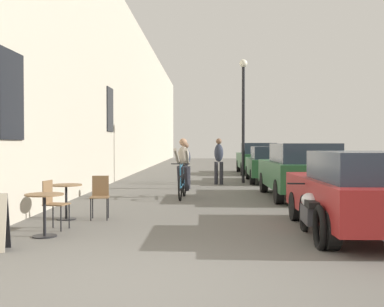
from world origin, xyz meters
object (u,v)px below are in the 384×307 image
parked_car_nearest (357,191)px  cafe_table_mid (66,194)px  pedestrian_near (186,163)px  parked_motorcycle (311,214)px  cafe_chair_mid_toward_street (100,194)px  parked_car_third (269,164)px  street_lamp (243,105)px  cafe_chair_near_toward_street (53,201)px  cafe_table_near (44,206)px  parked_car_fourth (257,158)px  pedestrian_mid (219,158)px  cyclist_on_bicycle (183,170)px  parked_car_second (300,170)px

parked_car_nearest → cafe_table_mid: bearing=165.2°
pedestrian_near → parked_motorcycle: 8.79m
cafe_chair_mid_toward_street → parked_car_third: parked_car_third is taller
cafe_chair_mid_toward_street → street_lamp: size_ratio=0.18×
cafe_chair_near_toward_street → cafe_table_mid: (-0.10, 1.14, 0.00)m
cafe_table_mid → pedestrian_near: size_ratio=0.45×
pedestrian_near → parked_car_third: (3.26, 2.93, -0.15)m
cafe_table_near → parked_car_fourth: size_ratio=0.16×
parked_car_nearest → pedestrian_mid: bearing=102.1°
pedestrian_mid → parked_car_third: pedestrian_mid is taller
cafe_table_mid → parked_car_nearest: size_ratio=0.18×
pedestrian_mid → cafe_table_near: bearing=-107.4°
cafe_table_mid → parked_car_fourth: size_ratio=0.16×
pedestrian_near → parked_car_nearest: bearing=-67.7°
cafe_chair_near_toward_street → cyclist_on_bicycle: cyclist_on_bicycle is taller
parked_car_second → cyclist_on_bicycle: bearing=179.5°
pedestrian_near → parked_car_fourth: bearing=68.0°
pedestrian_near → parked_car_second: 4.32m
parked_car_nearest → parked_car_third: parked_car_third is taller
cafe_table_near → parked_motorcycle: size_ratio=0.34×
cafe_chair_near_toward_street → pedestrian_near: pedestrian_near is taller
cafe_chair_near_toward_street → cafe_chair_mid_toward_street: size_ratio=1.00×
parked_car_third → cafe_chair_near_toward_street: bearing=-116.6°
cyclist_on_bicycle → parked_car_fourth: cyclist_on_bicycle is taller
parked_car_second → cafe_chair_near_toward_street: bearing=-137.2°
cafe_table_near → cafe_chair_mid_toward_street: cafe_chair_mid_toward_street is taller
pedestrian_near → parked_car_nearest: 8.68m
cafe_chair_mid_toward_street → pedestrian_near: 6.69m
parked_motorcycle → street_lamp: bearing=91.3°
cafe_chair_mid_toward_street → street_lamp: (3.67, 9.14, 2.59)m
cafe_chair_near_toward_street → cafe_table_near: bearing=-83.5°
cafe_chair_mid_toward_street → parked_car_second: (4.88, 3.85, 0.29)m
cafe_chair_mid_toward_street → parked_car_fourth: bearing=71.9°
pedestrian_mid → parked_car_fourth: bearing=71.6°
parked_car_second → parked_car_third: bearing=91.3°
cyclist_on_bicycle → street_lamp: (2.15, 5.26, 2.30)m
cyclist_on_bicycle → cafe_chair_near_toward_street: bearing=-112.5°
parked_car_nearest → cyclist_on_bicycle: bearing=121.1°
cafe_chair_near_toward_street → parked_motorcycle: size_ratio=0.41×
parked_car_nearest → parked_car_second: 5.37m
parked_car_third → parked_car_fourth: size_ratio=0.92×
street_lamp → parked_motorcycle: 11.38m
cafe_chair_near_toward_street → parked_car_nearest: 5.37m
parked_car_nearest → parked_car_third: size_ratio=0.98×
street_lamp → cafe_chair_mid_toward_street: bearing=-111.9°
pedestrian_mid → parked_car_nearest: (2.10, -9.82, -0.25)m
pedestrian_mid → parked_car_nearest: pedestrian_mid is taller
pedestrian_mid → parked_car_nearest: bearing=-77.9°
parked_car_fourth → cyclist_on_bicycle: bearing=-106.9°
cafe_table_mid → parked_car_third: parked_car_third is taller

